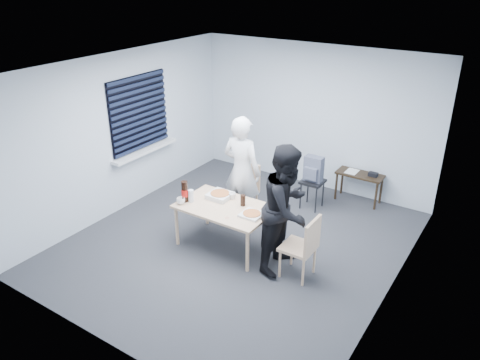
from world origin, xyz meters
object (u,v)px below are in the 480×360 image
Objects in this scene: chair_far at (245,186)px; mug_b at (232,196)px; side_table at (360,178)px; soda_bottle at (185,192)px; stool at (312,186)px; person_white at (242,171)px; person_black at (287,208)px; mug_a at (181,201)px; dining_table at (225,210)px; chair_right at (304,244)px; backpack at (313,169)px.

mug_b is (0.23, -0.72, 0.19)m from chair_far.
side_table is 2.48× the size of soda_bottle.
soda_bottle reaches higher than stool.
person_white and person_black have the same top height.
mug_a is 1.23× the size of mug_b.
chair_far is at bearing 105.65° from dining_table.
mug_b is (-1.17, -2.20, 0.26)m from side_table.
person_black is (-0.33, 0.11, 0.37)m from chair_right.
soda_bottle reaches higher than mug_b.
dining_table is 1.30m from chair_right.
chair_far is 8.90× the size of mug_b.
chair_right reaches higher than mug_a.
chair_far reaches higher than dining_table.
chair_right is 7.24× the size of mug_a.
mug_b is at bearing 98.99° from dining_table.
soda_bottle reaches higher than mug_a.
mug_b reaches higher than stool.
person_white reaches higher than stool.
dining_table is at bearing -107.17° from stool.
mug_b is at bearing 78.61° from person_black.
backpack is 2.35m from mug_a.
person_white is 14.39× the size of mug_a.
person_black is at bearing -76.60° from stool.
mug_b is (-1.34, 0.32, 0.19)m from chair_right.
chair_right is at bearing 6.66° from mug_a.
person_white is 3.50× the size of stool.
mug_a is (-0.30, -1.25, 0.19)m from chair_far.
chair_far reaches higher than side_table.
side_table is (1.40, 1.48, -0.07)m from chair_far.
dining_table is at bearing -84.71° from backpack.
backpack is (-0.75, 1.84, 0.20)m from chair_right.
person_black reaches higher than stool.
chair_right is 2.52m from side_table.
mug_b is (-0.04, 0.24, 0.11)m from dining_table.
mug_a reaches higher than side_table.
chair_far is 1.12× the size of side_table.
side_table is at bearing -3.92° from person_black.
dining_table is 1.88m from stool.
soda_bottle is (-1.12, -1.98, 0.41)m from stool.
person_white reaches higher than chair_right.
soda_bottle is (-0.00, 0.10, 0.11)m from mug_a.
person_white is at bearing -125.25° from stool.
person_black reaches higher than chair_right.
person_black is 3.50× the size of stool.
mug_b is (0.15, -0.49, -0.18)m from person_white.
chair_right is 1.90m from soda_bottle.
stool is (0.55, 1.78, -0.20)m from dining_table.
dining_table is at bearing 18.77° from soda_bottle.
stool is at bearing 13.40° from person_black.
backpack reaches higher than dining_table.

